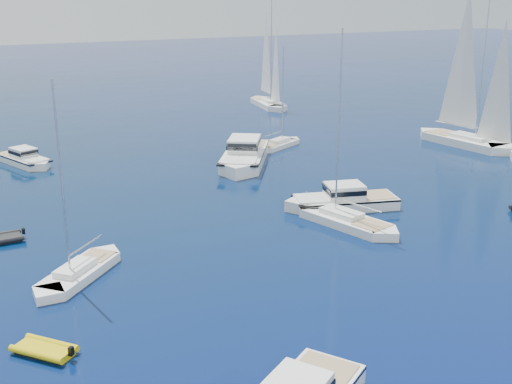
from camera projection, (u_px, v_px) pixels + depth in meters
motor_cruiser_centre at (341, 208)px, 53.51m from camera, size 10.52×5.55×2.64m
motor_cruiser_distant at (244, 164)px, 66.90m from camera, size 10.49×13.32×3.47m
motor_cruiser_horizon at (25, 164)px, 66.68m from camera, size 5.47×8.73×2.20m
sailboat_mid_r at (345, 225)px, 49.74m from camera, size 5.50×10.67×15.19m
sailboat_mid_l at (79, 277)px, 40.83m from camera, size 7.89×7.89×13.01m
sailboat_centre at (278, 147)px, 73.85m from camera, size 8.06×5.57×11.77m
sailboat_sails_r at (464, 145)px, 74.73m from camera, size 5.64×14.15×20.23m
sailboat_sails_far at (268, 106)px, 98.86m from camera, size 4.66×12.16×17.41m
tender_yellow at (45, 353)px, 32.32m from camera, size 3.58×3.71×0.95m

